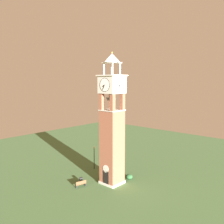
{
  "coord_description": "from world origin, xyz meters",
  "views": [
    {
      "loc": [
        23.56,
        -25.96,
        15.12
      ],
      "look_at": [
        0.0,
        0.0,
        10.65
      ],
      "focal_mm": 39.58,
      "sensor_mm": 36.0,
      "label": 1
    }
  ],
  "objects_px": {
    "park_bench": "(81,184)",
    "trash_bin": "(81,180)",
    "clock_tower": "(112,129)",
    "lamp_post": "(94,153)"
  },
  "relations": [
    {
      "from": "park_bench",
      "to": "trash_bin",
      "type": "xyz_separation_m",
      "value": [
        -1.12,
        0.99,
        -0.08
      ]
    },
    {
      "from": "clock_tower",
      "to": "trash_bin",
      "type": "xyz_separation_m",
      "value": [
        -3.44,
        -3.08,
        -7.71
      ]
    },
    {
      "from": "lamp_post",
      "to": "trash_bin",
      "type": "bearing_deg",
      "value": -62.26
    },
    {
      "from": "clock_tower",
      "to": "lamp_post",
      "type": "distance_m",
      "value": 8.64
    },
    {
      "from": "lamp_post",
      "to": "trash_bin",
      "type": "xyz_separation_m",
      "value": [
        2.88,
        -5.47,
        -2.33
      ]
    },
    {
      "from": "clock_tower",
      "to": "trash_bin",
      "type": "height_order",
      "value": "clock_tower"
    },
    {
      "from": "lamp_post",
      "to": "trash_bin",
      "type": "height_order",
      "value": "lamp_post"
    },
    {
      "from": "clock_tower",
      "to": "park_bench",
      "type": "distance_m",
      "value": 8.95
    },
    {
      "from": "park_bench",
      "to": "trash_bin",
      "type": "bearing_deg",
      "value": 138.45
    },
    {
      "from": "park_bench",
      "to": "lamp_post",
      "type": "distance_m",
      "value": 7.93
    }
  ]
}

